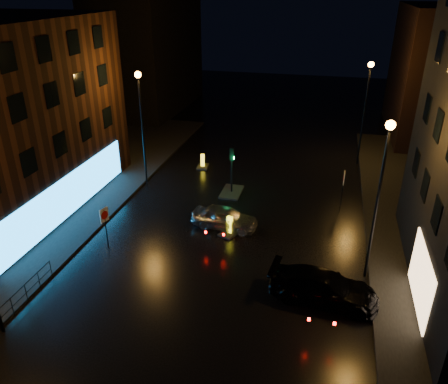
{
  "coord_description": "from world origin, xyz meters",
  "views": [
    {
      "loc": [
        5.15,
        -13.82,
        13.87
      ],
      "look_at": [
        -0.37,
        8.37,
        2.8
      ],
      "focal_mm": 35.0,
      "sensor_mm": 36.0,
      "label": 1
    }
  ],
  "objects": [
    {
      "name": "building_far_right",
      "position": [
        15.0,
        32.0,
        6.0
      ],
      "size": [
        8.0,
        14.0,
        12.0
      ],
      "primitive_type": "cube",
      "color": "black",
      "rests_on": "ground"
    },
    {
      "name": "street_lamp_lfar",
      "position": [
        -7.8,
        14.0,
        5.56
      ],
      "size": [
        0.44,
        0.44,
        8.37
      ],
      "color": "black",
      "rests_on": "ground"
    },
    {
      "name": "dark_sedan",
      "position": [
        5.73,
        3.53,
        0.75
      ],
      "size": [
        5.36,
        2.62,
        1.5
      ],
      "primitive_type": "imported",
      "rotation": [
        0.0,
        0.0,
        1.47
      ],
      "color": "black",
      "rests_on": "ground"
    },
    {
      "name": "street_lamp_rfar",
      "position": [
        7.8,
        22.0,
        5.56
      ],
      "size": [
        0.44,
        0.44,
        8.37
      ],
      "color": "black",
      "rests_on": "ground"
    },
    {
      "name": "silver_hatchback",
      "position": [
        -0.49,
        9.08,
        0.69
      ],
      "size": [
        4.2,
        1.98,
        1.39
      ],
      "primitive_type": "imported",
      "rotation": [
        0.0,
        0.0,
        1.49
      ],
      "color": "#9C9DA3",
      "rests_on": "ground"
    },
    {
      "name": "road_sign_left",
      "position": [
        -6.5,
        5.28,
        1.89
      ],
      "size": [
        0.23,
        0.6,
        2.53
      ],
      "rotation": [
        0.0,
        0.0,
        -0.3
      ],
      "color": "black",
      "rests_on": "ground"
    },
    {
      "name": "bollard_far",
      "position": [
        -4.61,
        18.15,
        0.25
      ],
      "size": [
        1.0,
        1.38,
        1.13
      ],
      "rotation": [
        0.0,
        0.0,
        0.11
      ],
      "color": "black",
      "rests_on": "ground"
    },
    {
      "name": "street_lamp_rnear",
      "position": [
        7.8,
        6.0,
        5.56
      ],
      "size": [
        0.44,
        0.44,
        8.37
      ],
      "color": "black",
      "rests_on": "ground"
    },
    {
      "name": "pavement_left",
      "position": [
        -14.0,
        8.0,
        0.07
      ],
      "size": [
        12.0,
        44.0,
        0.15
      ],
      "primitive_type": "cube",
      "color": "black",
      "rests_on": "ground"
    },
    {
      "name": "traffic_signal",
      "position": [
        -1.2,
        14.0,
        0.5
      ],
      "size": [
        1.4,
        2.4,
        3.45
      ],
      "color": "black",
      "rests_on": "ground"
    },
    {
      "name": "guard_railing",
      "position": [
        -8.0,
        -1.0,
        0.74
      ],
      "size": [
        0.05,
        6.04,
        1.0
      ],
      "color": "black",
      "rests_on": "ground"
    },
    {
      "name": "road_sign_right",
      "position": [
        6.5,
        13.71,
        1.92
      ],
      "size": [
        0.08,
        0.62,
        2.56
      ],
      "rotation": [
        0.0,
        0.0,
        3.13
      ],
      "color": "black",
      "rests_on": "ground"
    },
    {
      "name": "ground",
      "position": [
        0.0,
        0.0,
        0.0
      ],
      "size": [
        120.0,
        120.0,
        0.0
      ],
      "primitive_type": "plane",
      "color": "black",
      "rests_on": "ground"
    },
    {
      "name": "building_far_left",
      "position": [
        -16.0,
        35.0,
        7.0
      ],
      "size": [
        8.0,
        16.0,
        14.0
      ],
      "primitive_type": "cube",
      "color": "black",
      "rests_on": "ground"
    },
    {
      "name": "bollard_near",
      "position": [
        -0.02,
        8.42,
        0.26
      ],
      "size": [
        1.33,
        1.57,
        1.17
      ],
      "rotation": [
        0.0,
        0.0,
        -0.39
      ],
      "color": "black",
      "rests_on": "ground"
    }
  ]
}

